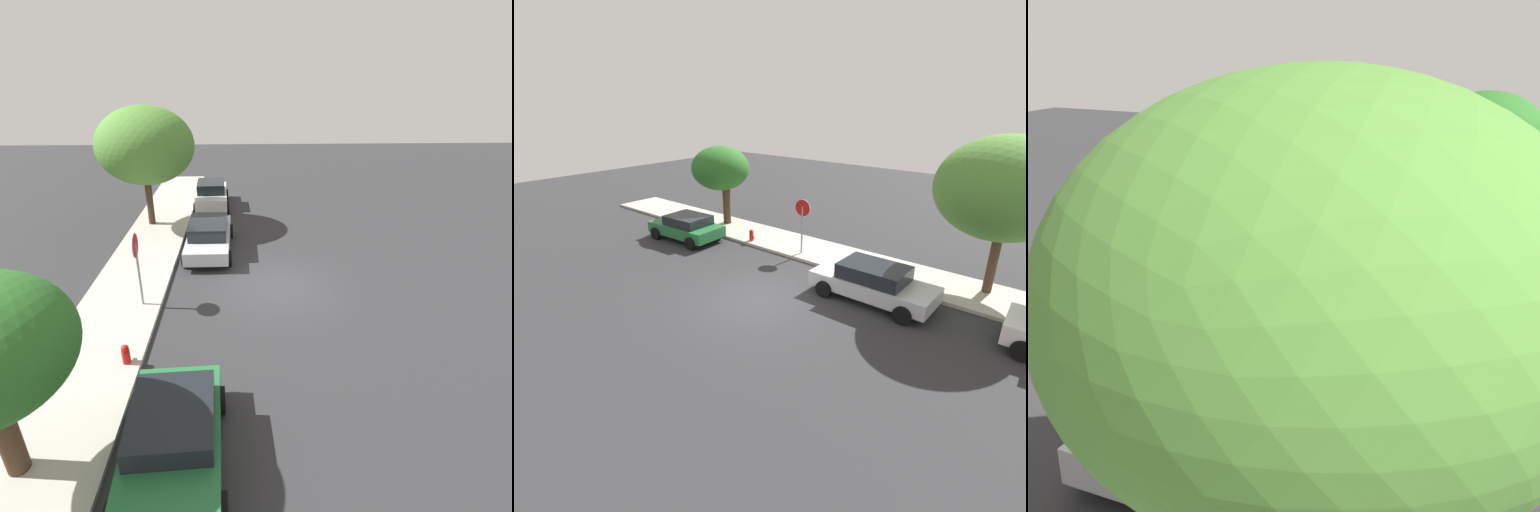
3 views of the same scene
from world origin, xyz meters
TOP-DOWN VIEW (x-y plane):
  - ground_plane at (0.00, 0.00)m, footprint 60.00×60.00m
  - sidewalk_curb at (0.00, 5.46)m, footprint 32.00×2.80m
  - stop_sign at (-1.30, 4.67)m, footprint 0.82×0.08m
  - parked_car_silver at (3.28, 2.75)m, footprint 4.47×2.05m
  - parked_car_green at (-7.21, 2.69)m, footprint 3.94×2.30m
  - parked_car_white at (9.47, 3.07)m, footprint 3.96×2.11m
  - street_tree_near_corner at (6.29, 5.78)m, footprint 4.59×4.59m
  - fire_hydrant at (-4.27, 4.45)m, footprint 0.30×0.22m

SIDE VIEW (x-z plane):
  - ground_plane at x=0.00m, z-range 0.00..0.00m
  - sidewalk_curb at x=0.00m, z-range 0.00..0.14m
  - fire_hydrant at x=-4.27m, z-range 0.00..0.72m
  - parked_car_green at x=-7.21m, z-range 0.04..1.36m
  - parked_car_silver at x=3.28m, z-range 0.03..1.43m
  - parked_car_white at x=9.47m, z-range 0.01..1.50m
  - stop_sign at x=-1.30m, z-range 0.52..3.24m
  - street_tree_near_corner at x=6.29m, z-range 1.13..7.01m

